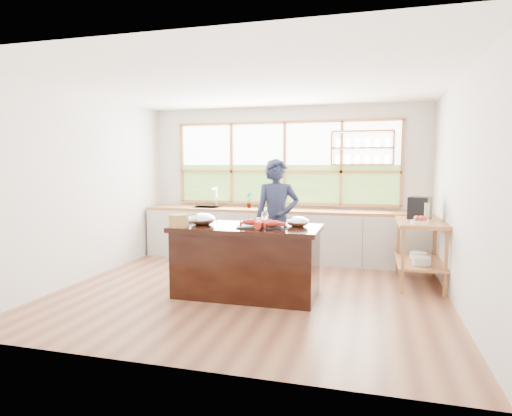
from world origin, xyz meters
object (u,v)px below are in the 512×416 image
at_px(island, 247,261).
at_px(wicker_basket, 179,221).
at_px(cook, 277,220).
at_px(espresso_machine, 420,208).

height_order(island, wicker_basket, wicker_basket).
xyz_separation_m(cook, espresso_machine, (1.98, 0.51, 0.18)).
relative_size(cook, espresso_machine, 5.57).
bearing_deg(wicker_basket, espresso_machine, 28.65).
relative_size(espresso_machine, wicker_basket, 1.29).
bearing_deg(cook, island, -120.80).
height_order(island, espresso_machine, espresso_machine).
xyz_separation_m(island, wicker_basket, (-0.79, -0.30, 0.52)).
relative_size(island, cook, 1.05).
xyz_separation_m(cook, wicker_basket, (-1.00, -1.12, 0.10)).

